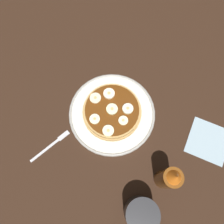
{
  "coord_description": "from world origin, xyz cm",
  "views": [
    {
      "loc": [
        20.12,
        3.37,
        63.31
      ],
      "look_at": [
        0.0,
        0.0,
        1.97
      ],
      "focal_mm": 36.34,
      "sensor_mm": 36.0,
      "label": 1
    }
  ],
  "objects_px": {
    "pancake_stack": "(112,111)",
    "banana_slice_4": "(123,121)",
    "banana_slice_0": "(111,111)",
    "banana_slice_6": "(128,109)",
    "plate": "(112,113)",
    "coffee_mug": "(141,215)",
    "banana_slice_5": "(108,131)",
    "napkin": "(208,141)",
    "banana_slice_2": "(109,94)",
    "banana_slice_3": "(95,98)",
    "fork": "(52,144)",
    "banana_slice_1": "(95,119)",
    "syrup_bottle": "(168,178)"
  },
  "relations": [
    {
      "from": "pancake_stack",
      "to": "banana_slice_4",
      "type": "bearing_deg",
      "value": 53.48
    },
    {
      "from": "banana_slice_0",
      "to": "banana_slice_4",
      "type": "bearing_deg",
      "value": 59.75
    },
    {
      "from": "banana_slice_0",
      "to": "banana_slice_6",
      "type": "height_order",
      "value": "banana_slice_6"
    },
    {
      "from": "plate",
      "to": "coffee_mug",
      "type": "bearing_deg",
      "value": 23.83
    },
    {
      "from": "banana_slice_4",
      "to": "banana_slice_5",
      "type": "height_order",
      "value": "same"
    },
    {
      "from": "banana_slice_6",
      "to": "napkin",
      "type": "height_order",
      "value": "banana_slice_6"
    },
    {
      "from": "banana_slice_2",
      "to": "pancake_stack",
      "type": "bearing_deg",
      "value": 18.25
    },
    {
      "from": "banana_slice_4",
      "to": "napkin",
      "type": "height_order",
      "value": "banana_slice_4"
    },
    {
      "from": "banana_slice_3",
      "to": "fork",
      "type": "relative_size",
      "value": 0.3
    },
    {
      "from": "banana_slice_1",
      "to": "banana_slice_2",
      "type": "relative_size",
      "value": 0.88
    },
    {
      "from": "banana_slice_3",
      "to": "banana_slice_4",
      "type": "bearing_deg",
      "value": 59.09
    },
    {
      "from": "banana_slice_0",
      "to": "banana_slice_6",
      "type": "xyz_separation_m",
      "value": [
        -0.01,
        0.05,
        0.0
      ]
    },
    {
      "from": "banana_slice_4",
      "to": "banana_slice_1",
      "type": "bearing_deg",
      "value": -83.51
    },
    {
      "from": "banana_slice_5",
      "to": "coffee_mug",
      "type": "xyz_separation_m",
      "value": [
        0.19,
        0.11,
        0.0
      ]
    },
    {
      "from": "banana_slice_4",
      "to": "banana_slice_5",
      "type": "bearing_deg",
      "value": -45.72
    },
    {
      "from": "pancake_stack",
      "to": "napkin",
      "type": "bearing_deg",
      "value": 83.02
    },
    {
      "from": "pancake_stack",
      "to": "coffee_mug",
      "type": "height_order",
      "value": "coffee_mug"
    },
    {
      "from": "plate",
      "to": "napkin",
      "type": "relative_size",
      "value": 2.28
    },
    {
      "from": "pancake_stack",
      "to": "banana_slice_4",
      "type": "relative_size",
      "value": 6.42
    },
    {
      "from": "plate",
      "to": "coffee_mug",
      "type": "relative_size",
      "value": 2.24
    },
    {
      "from": "banana_slice_0",
      "to": "banana_slice_6",
      "type": "relative_size",
      "value": 1.05
    },
    {
      "from": "banana_slice_5",
      "to": "syrup_bottle",
      "type": "relative_size",
      "value": 0.21
    },
    {
      "from": "pancake_stack",
      "to": "banana_slice_2",
      "type": "xyz_separation_m",
      "value": [
        -0.04,
        -0.01,
        0.02
      ]
    },
    {
      "from": "pancake_stack",
      "to": "banana_slice_0",
      "type": "bearing_deg",
      "value": -14.25
    },
    {
      "from": "pancake_stack",
      "to": "banana_slice_1",
      "type": "xyz_separation_m",
      "value": [
        0.04,
        -0.04,
        0.02
      ]
    },
    {
      "from": "pancake_stack",
      "to": "banana_slice_4",
      "type": "distance_m",
      "value": 0.05
    },
    {
      "from": "banana_slice_4",
      "to": "banana_slice_2",
      "type": "bearing_deg",
      "value": -144.17
    },
    {
      "from": "pancake_stack",
      "to": "banana_slice_2",
      "type": "height_order",
      "value": "banana_slice_2"
    },
    {
      "from": "plate",
      "to": "syrup_bottle",
      "type": "bearing_deg",
      "value": 45.89
    },
    {
      "from": "banana_slice_2",
      "to": "banana_slice_4",
      "type": "height_order",
      "value": "banana_slice_2"
    },
    {
      "from": "fork",
      "to": "banana_slice_2",
      "type": "bearing_deg",
      "value": 140.04
    },
    {
      "from": "banana_slice_1",
      "to": "coffee_mug",
      "type": "xyz_separation_m",
      "value": [
        0.22,
        0.15,
        0.0
      ]
    },
    {
      "from": "banana_slice_2",
      "to": "fork",
      "type": "height_order",
      "value": "banana_slice_2"
    },
    {
      "from": "banana_slice_2",
      "to": "banana_slice_3",
      "type": "height_order",
      "value": "banana_slice_2"
    },
    {
      "from": "banana_slice_1",
      "to": "syrup_bottle",
      "type": "height_order",
      "value": "syrup_bottle"
    },
    {
      "from": "banana_slice_0",
      "to": "banana_slice_4",
      "type": "distance_m",
      "value": 0.04
    },
    {
      "from": "banana_slice_0",
      "to": "syrup_bottle",
      "type": "relative_size",
      "value": 0.22
    },
    {
      "from": "banana_slice_2",
      "to": "napkin",
      "type": "xyz_separation_m",
      "value": [
        0.08,
        0.3,
        -0.04
      ]
    },
    {
      "from": "banana_slice_2",
      "to": "banana_slice_5",
      "type": "distance_m",
      "value": 0.11
    },
    {
      "from": "banana_slice_5",
      "to": "syrup_bottle",
      "type": "bearing_deg",
      "value": 59.34
    },
    {
      "from": "banana_slice_2",
      "to": "syrup_bottle",
      "type": "relative_size",
      "value": 0.22
    },
    {
      "from": "banana_slice_2",
      "to": "syrup_bottle",
      "type": "xyz_separation_m",
      "value": [
        0.2,
        0.18,
        0.02
      ]
    },
    {
      "from": "banana_slice_6",
      "to": "banana_slice_4",
      "type": "bearing_deg",
      "value": -11.57
    },
    {
      "from": "banana_slice_5",
      "to": "fork",
      "type": "relative_size",
      "value": 0.29
    },
    {
      "from": "banana_slice_1",
      "to": "napkin",
      "type": "bearing_deg",
      "value": 90.26
    },
    {
      "from": "banana_slice_5",
      "to": "banana_slice_4",
      "type": "bearing_deg",
      "value": 134.28
    },
    {
      "from": "plate",
      "to": "banana_slice_1",
      "type": "bearing_deg",
      "value": -49.4
    },
    {
      "from": "banana_slice_5",
      "to": "fork",
      "type": "bearing_deg",
      "value": -70.02
    },
    {
      "from": "banana_slice_6",
      "to": "pancake_stack",
      "type": "bearing_deg",
      "value": -80.13
    },
    {
      "from": "pancake_stack",
      "to": "banana_slice_2",
      "type": "bearing_deg",
      "value": -161.75
    }
  ]
}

